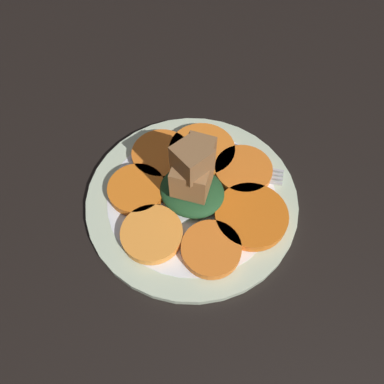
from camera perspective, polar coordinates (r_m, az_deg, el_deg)
table_slab at (r=50.53cm, az=0.00°, el=-1.86°), size 120.00×120.00×2.00cm
plate at (r=49.22cm, az=0.00°, el=-0.98°), size 27.62×27.62×1.05cm
carrot_slice_0 at (r=44.66cm, az=2.93°, el=-8.66°), size 7.16×7.16×1.27cm
carrot_slice_1 at (r=47.12cm, az=9.01°, el=-3.61°), size 9.12×9.12×1.27cm
carrot_slice_2 at (r=50.69cm, az=7.81°, el=3.32°), size 7.71×7.71×1.27cm
carrot_slice_3 at (r=52.24cm, az=1.55°, el=6.32°), size 9.10×9.10×1.27cm
carrot_slice_4 at (r=51.96cm, az=-4.69°, el=5.71°), size 8.11×8.11×1.27cm
carrot_slice_5 at (r=49.05cm, az=-8.44°, el=0.40°), size 7.44×7.44×1.27cm
carrot_slice_6 at (r=45.68cm, az=-6.14°, el=-6.36°), size 7.55×7.55×1.27cm
center_pile at (r=45.47cm, az=0.18°, el=2.00°), size 8.49×7.64×9.78cm
fork at (r=51.24cm, az=4.55°, el=3.84°), size 17.24×6.97×0.40cm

